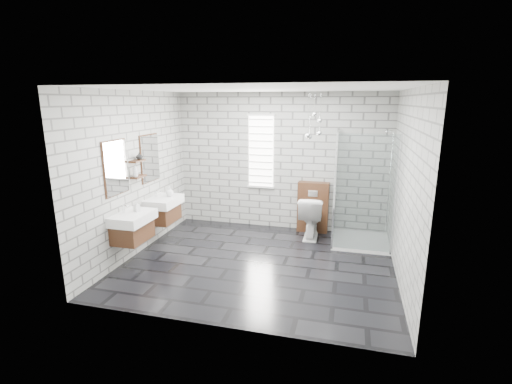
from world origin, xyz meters
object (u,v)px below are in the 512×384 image
at_px(vanity_left, 131,219).
at_px(cistern_panel, 313,207).
at_px(vanity_right, 162,202).
at_px(toilet, 311,217).
at_px(shower_enclosure, 356,218).

bearing_deg(vanity_left, cistern_panel, 41.04).
height_order(vanity_right, cistern_panel, vanity_right).
height_order(cistern_panel, toilet, cistern_panel).
relative_size(vanity_right, toilet, 1.97).
xyz_separation_m(vanity_right, cistern_panel, (2.58, 1.26, -0.26)).
distance_m(vanity_left, cistern_panel, 3.43).
relative_size(vanity_left, vanity_right, 1.00).
bearing_deg(toilet, shower_enclosure, 164.40).
height_order(vanity_left, vanity_right, same).
relative_size(cistern_panel, toilet, 1.25).
height_order(vanity_right, shower_enclosure, shower_enclosure).
bearing_deg(vanity_right, vanity_left, -90.00).
bearing_deg(cistern_panel, shower_enclosure, -32.08).
xyz_separation_m(shower_enclosure, toilet, (-0.82, 0.21, -0.10)).
height_order(vanity_left, cistern_panel, vanity_left).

